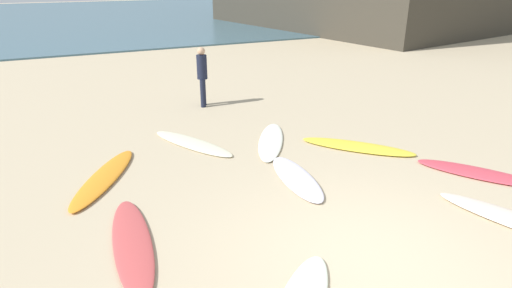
# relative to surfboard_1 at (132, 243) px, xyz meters

# --- Properties ---
(ground_plane) EXTENTS (120.00, 120.00, 0.00)m
(ground_plane) POSITION_rel_surfboard_1_xyz_m (2.74, -1.75, -0.03)
(ground_plane) COLOR #C6B28E
(ocean_water) EXTENTS (120.00, 40.00, 0.08)m
(ocean_water) POSITION_rel_surfboard_1_xyz_m (2.74, 35.61, 0.01)
(ocean_water) COLOR #426675
(ocean_water) RESTS_ON ground_plane
(surfboard_1) EXTENTS (0.73, 2.47, 0.07)m
(surfboard_1) POSITION_rel_surfboard_1_xyz_m (0.00, 0.00, 0.00)
(surfboard_1) COLOR #D14F4D
(surfboard_1) RESTS_ON ground_plane
(surfboard_2) EXTENTS (1.69, 2.39, 0.08)m
(surfboard_2) POSITION_rel_surfboard_1_xyz_m (-0.08, 2.25, 0.00)
(surfboard_2) COLOR orange
(surfboard_2) RESTS_ON ground_plane
(surfboard_4) EXTENTS (2.03, 2.17, 0.08)m
(surfboard_4) POSITION_rel_surfboard_1_xyz_m (4.97, 1.43, 0.00)
(surfboard_4) COLOR yellow
(surfboard_4) RESTS_ON ground_plane
(surfboard_6) EXTENTS (0.84, 1.98, 0.08)m
(surfboard_6) POSITION_rel_surfboard_1_xyz_m (3.05, 0.72, 0.00)
(surfboard_6) COLOR white
(surfboard_6) RESTS_ON ground_plane
(surfboard_7) EXTENTS (1.64, 2.23, 0.06)m
(surfboard_7) POSITION_rel_surfboard_1_xyz_m (3.47, 2.54, -0.00)
(surfboard_7) COLOR white
(surfboard_7) RESTS_ON ground_plane
(surfboard_8) EXTENTS (1.46, 2.32, 0.06)m
(surfboard_8) POSITION_rel_surfboard_1_xyz_m (1.87, 3.16, -0.00)
(surfboard_8) COLOR #EFEAC6
(surfboard_8) RESTS_ON ground_plane
(surfboard_9) EXTENTS (1.64, 2.12, 0.07)m
(surfboard_9) POSITION_rel_surfboard_1_xyz_m (6.19, -0.56, -0.00)
(surfboard_9) COLOR #E14554
(surfboard_9) RESTS_ON ground_plane
(beachgoer_near) EXTENTS (0.37, 0.37, 1.64)m
(beachgoer_near) POSITION_rel_surfboard_1_xyz_m (3.05, 5.79, 0.87)
(beachgoer_near) COLOR #191E33
(beachgoer_near) RESTS_ON ground_plane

